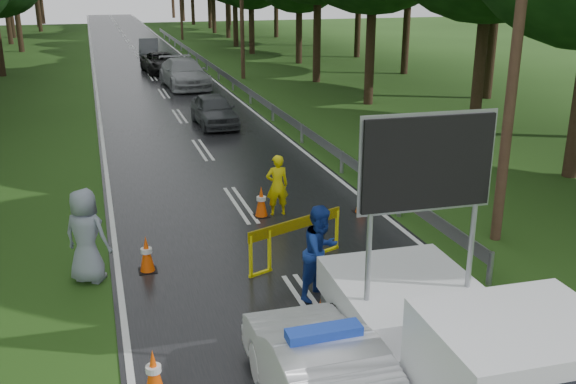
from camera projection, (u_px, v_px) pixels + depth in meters
name	position (u px, v px, depth m)	size (l,w,h in m)	color
ground	(313.00, 311.00, 11.77)	(160.00, 160.00, 0.00)	#214212
road	(152.00, 77.00, 38.97)	(7.00, 140.00, 0.02)	black
guardrail	(213.00, 67.00, 39.52)	(0.12, 60.06, 0.70)	gray
utility_pole_near	(520.00, 15.00, 13.40)	(1.40, 0.24, 10.00)	#412B1E
police_sedan	(323.00, 381.00, 8.60)	(1.51, 4.12, 1.48)	white
work_truck	(459.00, 349.00, 8.61)	(2.42, 5.11, 4.01)	gray
barrier	(296.00, 230.00, 13.50)	(2.29, 0.94, 1.01)	#F8EC0D
officer	(277.00, 185.00, 16.25)	(0.58, 0.38, 1.60)	yellow
civilian	(321.00, 252.00, 12.02)	(0.90, 0.70, 1.84)	navy
bystander_right	(86.00, 236.00, 12.66)	(0.95, 0.62, 1.94)	gray
queue_car_first	(214.00, 110.00, 26.22)	(1.52, 3.77, 1.28)	#3A3E41
queue_car_second	(184.00, 73.00, 35.24)	(2.17, 5.33, 1.55)	#98999F
queue_car_third	(162.00, 63.00, 40.57)	(2.13, 4.63, 1.29)	black
queue_car_fourth	(149.00, 48.00, 48.83)	(1.43, 4.09, 1.35)	#46484F
cone_near_left	(154.00, 374.00, 9.26)	(0.37, 0.37, 0.78)	black
cone_center	(326.00, 293.00, 11.73)	(0.32, 0.32, 0.67)	black
cone_far	(261.00, 202.00, 16.27)	(0.39, 0.39, 0.82)	black
cone_left_mid	(147.00, 255.00, 13.22)	(0.38, 0.38, 0.80)	black
cone_right	(362.00, 199.00, 16.52)	(0.37, 0.37, 0.79)	black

